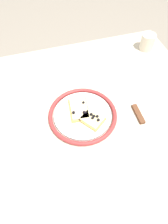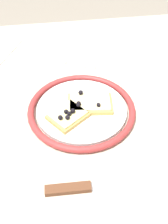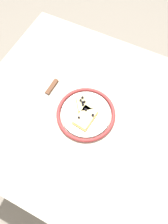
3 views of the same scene
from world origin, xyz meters
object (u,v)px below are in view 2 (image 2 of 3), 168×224
dining_table (77,141)px  fork (64,63)px  pizza_slice_near (90,103)px  pizza_slice_far (68,115)px  knife (85,187)px  plate (82,110)px

dining_table → fork: size_ratio=5.10×
pizza_slice_near → fork: (-0.21, -0.05, -0.02)m
pizza_slice_near → pizza_slice_far: 0.07m
pizza_slice_near → knife: 0.22m
dining_table → fork: (-0.24, -0.01, 0.08)m
knife → pizza_slice_far: bearing=-175.6°
knife → dining_table: bearing=177.7°
plate → pizza_slice_near: 0.03m
pizza_slice_near → pizza_slice_far: size_ratio=1.08×
pizza_slice_far → dining_table: bearing=89.0°
plate → knife: bearing=-6.2°
knife → plate: bearing=173.8°
plate → pizza_slice_far: (0.03, -0.04, 0.01)m
dining_table → knife: (0.18, -0.01, 0.08)m
knife → fork: 0.42m
plate → pizza_slice_far: pizza_slice_far is taller
dining_table → knife: bearing=-2.3°
plate → knife: size_ratio=1.10×
dining_table → knife: knife is taller
plate → pizza_slice_near: size_ratio=2.27×
pizza_slice_near → fork: pizza_slice_near is taller
pizza_slice_far → fork: pizza_slice_far is taller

